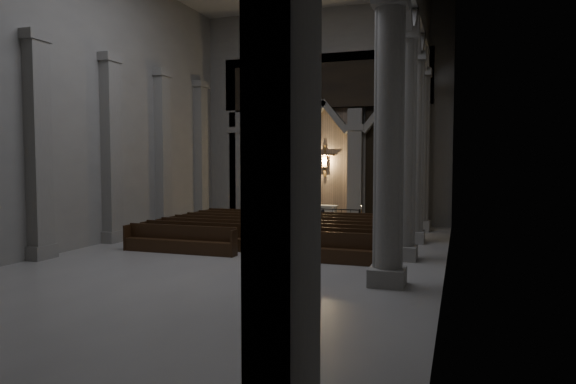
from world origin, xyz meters
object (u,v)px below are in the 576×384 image
object	(u,v)px
altar	(322,213)
altar_rail	(315,214)
pews	(276,235)
candle_stand_left	(253,219)
worshipper	(323,221)
candle_stand_right	(361,223)

from	to	relation	value
altar	altar_rail	distance (m)	0.94
pews	candle_stand_left	bearing A→B (deg)	121.58
worshipper	candle_stand_left	bearing A→B (deg)	165.63
candle_stand_right	pews	xyz separation A→B (m)	(-2.62, -5.62, 0.01)
candle_stand_right	pews	size ratio (longest dim) A/B	0.12
altar_rail	candle_stand_left	distance (m)	3.42
candle_stand_left	worshipper	world-z (taller)	candle_stand_left
candle_stand_left	candle_stand_right	world-z (taller)	candle_stand_left
candle_stand_right	worshipper	world-z (taller)	candle_stand_right
candle_stand_left	altar_rail	bearing A→B (deg)	14.45
candle_stand_left	candle_stand_right	size ratio (longest dim) A/B	1.03
altar	candle_stand_right	size ratio (longest dim) A/B	1.43
candle_stand_right	altar_rail	bearing A→B (deg)	167.19
candle_stand_left	candle_stand_right	xyz separation A→B (m)	(5.92, 0.26, -0.01)
pews	worshipper	size ratio (longest dim) A/B	8.72
altar	candle_stand_right	distance (m)	2.94
candle_stand_right	pews	bearing A→B (deg)	-114.97
altar_rail	pews	size ratio (longest dim) A/B	0.49
candle_stand_left	pews	distance (m)	6.30
altar	pews	bearing A→B (deg)	-90.96
altar_rail	pews	bearing A→B (deg)	-90.00
altar	pews	world-z (taller)	same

